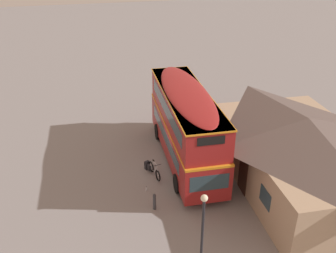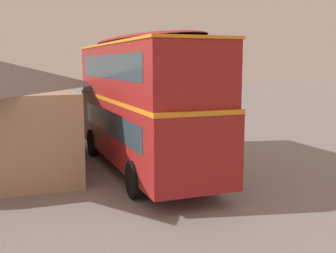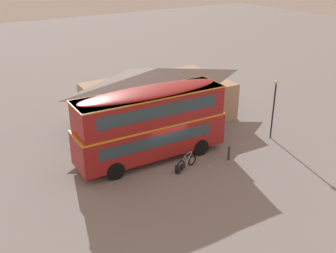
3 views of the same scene
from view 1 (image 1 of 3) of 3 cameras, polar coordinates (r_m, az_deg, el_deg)
name	(u,v)px [view 1 (image 1 of 3)]	position (r m, az deg, el deg)	size (l,w,h in m)	color
ground_plane	(177,166)	(23.21, 1.42, -6.08)	(120.00, 120.00, 0.00)	gray
double_decker_bus	(186,123)	(22.49, 2.74, 0.53)	(9.94, 2.88, 4.79)	black
touring_bicycle	(154,170)	(22.20, -2.17, -6.67)	(1.67, 0.66, 1.05)	black
backpack_on_ground	(147,165)	(22.85, -3.19, -5.83)	(0.33, 0.36, 0.57)	black
water_bottle_clear_plastic	(146,189)	(21.20, -3.33, -9.44)	(0.06, 0.06, 0.25)	silver
pub_building	(302,152)	(21.86, 19.77, -3.61)	(11.51, 7.45, 4.19)	tan
street_lamp	(203,229)	(15.00, 5.28, -15.29)	(0.28, 0.28, 4.34)	black
kerb_bollard	(154,201)	(19.71, -2.09, -11.32)	(0.16, 0.16, 0.97)	#333338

